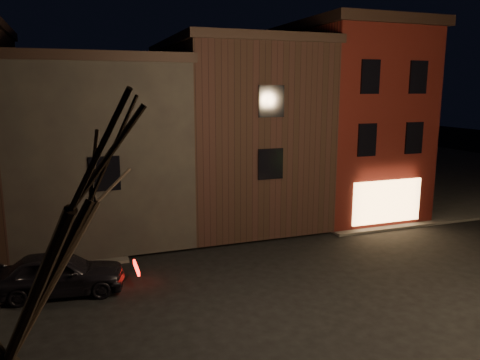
# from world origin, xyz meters

# --- Properties ---
(ground) EXTENTS (120.00, 120.00, 0.00)m
(ground) POSITION_xyz_m (0.00, 0.00, 0.00)
(ground) COLOR black
(ground) RESTS_ON ground
(sidewalk_far_right) EXTENTS (30.00, 30.00, 0.12)m
(sidewalk_far_right) POSITION_xyz_m (20.00, 20.00, 0.06)
(sidewalk_far_right) COLOR #2D2B28
(sidewalk_far_right) RESTS_ON ground
(corner_building) EXTENTS (6.50, 8.50, 10.50)m
(corner_building) POSITION_xyz_m (8.00, 9.47, 5.40)
(corner_building) COLOR #4F120E
(corner_building) RESTS_ON ground
(row_building_a) EXTENTS (7.30, 10.30, 9.40)m
(row_building_a) POSITION_xyz_m (1.50, 10.50, 4.83)
(row_building_a) COLOR black
(row_building_a) RESTS_ON ground
(row_building_b) EXTENTS (7.80, 10.30, 8.40)m
(row_building_b) POSITION_xyz_m (-5.75, 10.50, 4.33)
(row_building_b) COLOR black
(row_building_b) RESTS_ON ground
(parked_car_a) EXTENTS (4.63, 2.30, 1.52)m
(parked_car_a) POSITION_xyz_m (-7.64, 2.83, 0.76)
(parked_car_a) COLOR black
(parked_car_a) RESTS_ON ground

